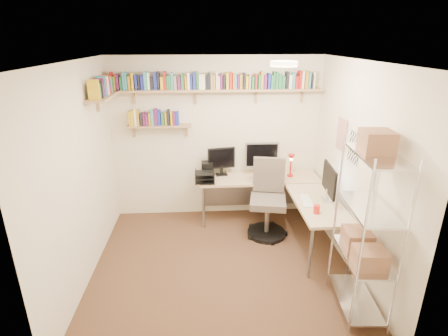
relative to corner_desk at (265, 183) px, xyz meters
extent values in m
plane|color=#45281D|center=(-0.69, -0.98, -0.70)|extent=(3.20, 3.20, 0.00)
cube|color=#EFE6C2|center=(-0.69, 0.52, 0.55)|extent=(3.20, 0.04, 2.50)
cube|color=#EFE6C2|center=(-2.29, -0.98, 0.55)|extent=(0.04, 3.00, 2.50)
cube|color=#EFE6C2|center=(0.91, -0.98, 0.55)|extent=(0.04, 3.00, 2.50)
cube|color=#EFE6C2|center=(-0.69, -2.48, 0.55)|extent=(3.20, 0.04, 2.50)
cube|color=white|center=(-0.69, -0.98, 1.80)|extent=(3.20, 3.00, 0.04)
cube|color=silver|center=(0.90, -0.43, 0.85)|extent=(0.01, 0.30, 0.42)
cube|color=white|center=(0.90, -0.83, 0.80)|extent=(0.01, 0.28, 0.38)
cylinder|color=#FFEAC6|center=(0.01, -0.78, 1.76)|extent=(0.30, 0.30, 0.06)
cube|color=tan|center=(-0.69, 0.40, 1.32)|extent=(3.05, 0.25, 0.03)
cube|color=tan|center=(-2.17, -0.03, 1.32)|extent=(0.25, 1.00, 0.03)
cube|color=tan|center=(-1.54, 0.42, 0.80)|extent=(0.95, 0.20, 0.02)
cube|color=tan|center=(-1.89, 0.46, 1.25)|extent=(0.03, 0.20, 0.20)
cube|color=tan|center=(-0.99, 0.46, 1.25)|extent=(0.03, 0.20, 0.20)
cube|color=tan|center=(-0.09, 0.46, 1.25)|extent=(0.03, 0.20, 0.20)
cube|color=tan|center=(0.61, 0.46, 1.25)|extent=(0.03, 0.20, 0.20)
cube|color=red|center=(-2.16, 0.40, 1.46)|extent=(0.03, 0.12, 0.25)
cube|color=gold|center=(-2.12, 0.40, 1.42)|extent=(0.02, 0.13, 0.18)
cube|color=#671B5B|center=(-2.08, 0.40, 1.44)|extent=(0.04, 0.12, 0.22)
cube|color=#25703F|center=(-2.03, 0.40, 1.42)|extent=(0.03, 0.12, 0.18)
cube|color=teal|center=(-1.99, 0.40, 1.45)|extent=(0.03, 0.12, 0.24)
cube|color=teal|center=(-1.96, 0.40, 1.45)|extent=(0.03, 0.12, 0.24)
cube|color=#B68322|center=(-1.92, 0.40, 1.43)|extent=(0.04, 0.13, 0.19)
cube|color=gold|center=(-1.87, 0.40, 1.44)|extent=(0.03, 0.14, 0.23)
cube|color=#1E299E|center=(-1.82, 0.40, 1.43)|extent=(0.04, 0.14, 0.20)
cube|color=black|center=(-1.78, 0.40, 1.43)|extent=(0.02, 0.13, 0.19)
cube|color=#1E299E|center=(-1.74, 0.40, 1.43)|extent=(0.04, 0.11, 0.20)
cube|color=teal|center=(-1.69, 0.40, 1.45)|extent=(0.04, 0.14, 0.25)
cube|color=white|center=(-1.65, 0.40, 1.45)|extent=(0.03, 0.12, 0.23)
cube|color=black|center=(-1.60, 0.40, 1.42)|extent=(0.04, 0.13, 0.17)
cube|color=#1E299E|center=(-1.55, 0.40, 1.45)|extent=(0.04, 0.12, 0.24)
cube|color=black|center=(-1.51, 0.40, 1.45)|extent=(0.03, 0.13, 0.25)
cube|color=gold|center=(-1.46, 0.40, 1.42)|extent=(0.04, 0.14, 0.18)
cube|color=red|center=(-1.42, 0.40, 1.45)|extent=(0.03, 0.15, 0.25)
cube|color=#25703F|center=(-1.39, 0.40, 1.43)|extent=(0.02, 0.13, 0.19)
cube|color=#25703F|center=(-1.35, 0.40, 1.43)|extent=(0.03, 0.13, 0.20)
cube|color=teal|center=(-1.32, 0.40, 1.45)|extent=(0.03, 0.12, 0.24)
cube|color=gray|center=(-1.27, 0.40, 1.43)|extent=(0.04, 0.14, 0.19)
cube|color=#671B5B|center=(-1.22, 0.40, 1.42)|extent=(0.04, 0.13, 0.18)
cube|color=#25703F|center=(-1.17, 0.40, 1.44)|extent=(0.04, 0.14, 0.21)
cube|color=#B68322|center=(-1.13, 0.40, 1.43)|extent=(0.03, 0.12, 0.19)
cube|color=white|center=(-1.09, 0.40, 1.45)|extent=(0.03, 0.12, 0.23)
cube|color=#1E299E|center=(-1.05, 0.40, 1.43)|extent=(0.03, 0.12, 0.21)
cube|color=#1E299E|center=(-1.00, 0.40, 1.45)|extent=(0.04, 0.12, 0.24)
cube|color=#25703F|center=(-0.96, 0.40, 1.45)|extent=(0.03, 0.11, 0.24)
cube|color=white|center=(-0.92, 0.40, 1.43)|extent=(0.04, 0.14, 0.21)
cube|color=white|center=(-0.87, 0.40, 1.44)|extent=(0.04, 0.13, 0.21)
cube|color=black|center=(-0.83, 0.40, 1.42)|extent=(0.03, 0.14, 0.18)
cube|color=black|center=(-0.80, 0.40, 1.44)|extent=(0.03, 0.15, 0.23)
cube|color=gray|center=(-0.76, 0.40, 1.44)|extent=(0.03, 0.11, 0.22)
cube|color=#B68322|center=(-0.72, 0.40, 1.43)|extent=(0.03, 0.11, 0.20)
cube|color=white|center=(-0.68, 0.40, 1.45)|extent=(0.02, 0.11, 0.24)
cube|color=white|center=(-0.66, 0.40, 1.42)|extent=(0.02, 0.12, 0.18)
cube|color=#671B5B|center=(-0.62, 0.40, 1.44)|extent=(0.03, 0.13, 0.21)
cube|color=black|center=(-0.58, 0.40, 1.42)|extent=(0.03, 0.15, 0.18)
cube|color=gold|center=(-0.53, 0.40, 1.45)|extent=(0.04, 0.14, 0.23)
cube|color=red|center=(-0.49, 0.40, 1.45)|extent=(0.04, 0.12, 0.23)
cube|color=#B68322|center=(-0.44, 0.40, 1.44)|extent=(0.02, 0.12, 0.22)
cube|color=teal|center=(-0.41, 0.40, 1.43)|extent=(0.03, 0.14, 0.20)
cube|color=#671B5B|center=(-0.38, 0.40, 1.43)|extent=(0.02, 0.14, 0.19)
cube|color=#B68322|center=(-0.34, 0.40, 1.43)|extent=(0.04, 0.11, 0.20)
cube|color=black|center=(-0.29, 0.40, 1.44)|extent=(0.03, 0.12, 0.22)
cube|color=gold|center=(-0.25, 0.40, 1.42)|extent=(0.03, 0.15, 0.18)
cube|color=gray|center=(-0.21, 0.40, 1.43)|extent=(0.03, 0.13, 0.20)
cube|color=#25703F|center=(-0.17, 0.40, 1.42)|extent=(0.03, 0.12, 0.18)
cube|color=red|center=(-0.12, 0.40, 1.43)|extent=(0.03, 0.11, 0.21)
cube|color=#25703F|center=(-0.07, 0.40, 1.43)|extent=(0.03, 0.15, 0.20)
cube|color=#B68322|center=(-0.04, 0.40, 1.45)|extent=(0.04, 0.15, 0.24)
cube|color=#671B5B|center=(0.01, 0.40, 1.42)|extent=(0.04, 0.11, 0.19)
cube|color=#1E299E|center=(0.07, 0.40, 1.44)|extent=(0.03, 0.13, 0.22)
cube|color=#25703F|center=(0.11, 0.40, 1.43)|extent=(0.03, 0.13, 0.19)
cube|color=#25703F|center=(0.14, 0.40, 1.45)|extent=(0.02, 0.14, 0.24)
cube|color=#25703F|center=(0.18, 0.40, 1.45)|extent=(0.03, 0.12, 0.23)
cube|color=#25703F|center=(0.23, 0.40, 1.43)|extent=(0.04, 0.12, 0.20)
cube|color=#25703F|center=(0.28, 0.40, 1.42)|extent=(0.04, 0.14, 0.17)
cube|color=black|center=(0.33, 0.40, 1.45)|extent=(0.04, 0.12, 0.24)
cube|color=white|center=(0.37, 0.40, 1.43)|extent=(0.04, 0.14, 0.20)
cube|color=teal|center=(0.42, 0.40, 1.44)|extent=(0.04, 0.11, 0.23)
cube|color=red|center=(0.47, 0.40, 1.42)|extent=(0.04, 0.14, 0.18)
cube|color=red|center=(0.52, 0.40, 1.45)|extent=(0.03, 0.14, 0.25)
cube|color=white|center=(0.56, 0.40, 1.45)|extent=(0.03, 0.12, 0.24)
cube|color=#B68322|center=(0.61, 0.40, 1.45)|extent=(0.04, 0.13, 0.24)
cube|color=teal|center=(0.65, 0.40, 1.45)|extent=(0.03, 0.14, 0.23)
cube|color=black|center=(0.70, 0.40, 1.43)|extent=(0.02, 0.12, 0.19)
cube|color=white|center=(0.73, 0.40, 1.45)|extent=(0.02, 0.11, 0.23)
cube|color=gold|center=(-2.17, -0.46, 1.45)|extent=(0.14, 0.03, 0.24)
cube|color=gray|center=(-2.17, -0.43, 1.42)|extent=(0.11, 0.04, 0.17)
cube|color=#25703F|center=(-2.17, -0.38, 1.42)|extent=(0.12, 0.02, 0.18)
cube|color=black|center=(-2.17, -0.35, 1.44)|extent=(0.15, 0.03, 0.21)
cube|color=red|center=(-2.17, -0.30, 1.42)|extent=(0.13, 0.04, 0.17)
cube|color=#1E299E|center=(-2.17, -0.25, 1.42)|extent=(0.12, 0.03, 0.17)
cube|color=#671B5B|center=(-2.17, -0.21, 1.44)|extent=(0.12, 0.02, 0.22)
cube|color=teal|center=(-2.17, -0.17, 1.42)|extent=(0.15, 0.04, 0.18)
cube|color=teal|center=(-2.17, -0.13, 1.45)|extent=(0.12, 0.03, 0.24)
cube|color=red|center=(-2.17, -0.10, 1.43)|extent=(0.13, 0.03, 0.20)
cube|color=white|center=(-2.17, -0.05, 1.44)|extent=(0.14, 0.04, 0.23)
cube|color=#B68322|center=(-2.17, -0.01, 1.45)|extent=(0.13, 0.03, 0.23)
cube|color=red|center=(-2.17, 0.02, 1.43)|extent=(0.13, 0.03, 0.20)
cube|color=red|center=(-2.17, 0.05, 1.45)|extent=(0.13, 0.02, 0.23)
cube|color=#1E299E|center=(-2.17, 0.09, 1.42)|extent=(0.13, 0.04, 0.18)
cube|color=gray|center=(-2.17, 0.13, 1.44)|extent=(0.13, 0.04, 0.21)
cube|color=#B68322|center=(-2.17, 0.18, 1.44)|extent=(0.11, 0.02, 0.21)
cube|color=#25703F|center=(-2.17, 0.22, 1.43)|extent=(0.13, 0.04, 0.20)
cube|color=black|center=(-2.17, 0.27, 1.42)|extent=(0.12, 0.03, 0.18)
cube|color=gold|center=(-2.17, 0.31, 1.42)|extent=(0.13, 0.03, 0.17)
cube|color=#B68322|center=(-2.17, 0.35, 1.42)|extent=(0.12, 0.04, 0.17)
cube|color=red|center=(-2.17, 0.40, 1.42)|extent=(0.12, 0.03, 0.18)
cube|color=gold|center=(-1.96, 0.42, 0.91)|extent=(0.03, 0.13, 0.21)
cube|color=gold|center=(-1.92, 0.42, 0.92)|extent=(0.04, 0.15, 0.22)
cube|color=white|center=(-1.88, 0.42, 0.93)|extent=(0.03, 0.13, 0.25)
cube|color=#B68322|center=(-1.84, 0.42, 0.92)|extent=(0.04, 0.13, 0.23)
cube|color=black|center=(-1.79, 0.42, 0.90)|extent=(0.03, 0.13, 0.18)
cube|color=#671B5B|center=(-1.76, 0.42, 0.90)|extent=(0.03, 0.13, 0.19)
cube|color=#671B5B|center=(-1.72, 0.42, 0.89)|extent=(0.03, 0.13, 0.17)
cube|color=#B68322|center=(-1.67, 0.42, 0.90)|extent=(0.03, 0.13, 0.18)
cube|color=teal|center=(-1.63, 0.42, 0.92)|extent=(0.04, 0.14, 0.23)
cube|color=#671B5B|center=(-1.58, 0.42, 0.93)|extent=(0.04, 0.13, 0.24)
cube|color=#1E299E|center=(-1.54, 0.42, 0.92)|extent=(0.04, 0.14, 0.22)
cube|color=#25703F|center=(-1.48, 0.42, 0.90)|extent=(0.04, 0.11, 0.18)
cube|color=#B68322|center=(-1.44, 0.42, 0.90)|extent=(0.03, 0.14, 0.19)
cube|color=black|center=(-1.40, 0.42, 0.92)|extent=(0.04, 0.12, 0.23)
cube|color=gold|center=(-1.36, 0.42, 0.91)|extent=(0.03, 0.11, 0.20)
cube|color=#671B5B|center=(-1.32, 0.42, 0.90)|extent=(0.03, 0.13, 0.19)
cube|color=#1E299E|center=(-1.27, 0.42, 0.91)|extent=(0.04, 0.13, 0.20)
cube|color=beige|center=(-0.04, 0.24, -0.01)|extent=(1.83, 0.58, 0.04)
cube|color=beige|center=(0.58, -0.69, -0.01)|extent=(0.58, 1.25, 0.04)
cylinder|color=gray|center=(-0.91, 0.00, -0.37)|extent=(0.04, 0.04, 0.68)
cylinder|color=gray|center=(-0.91, 0.48, -0.37)|extent=(0.04, 0.04, 0.68)
cylinder|color=gray|center=(0.82, 0.48, -0.37)|extent=(0.04, 0.04, 0.68)
cylinder|color=gray|center=(0.34, -1.27, -0.37)|extent=(0.04, 0.04, 0.68)
cylinder|color=gray|center=(0.82, -1.27, -0.37)|extent=(0.04, 0.04, 0.68)
cube|color=gray|center=(-0.04, 0.49, -0.32)|extent=(1.74, 0.02, 0.53)
cube|color=silver|center=(0.00, 0.36, 0.33)|extent=(0.53, 0.03, 0.41)
cube|color=black|center=(0.00, 0.34, 0.33)|extent=(0.48, 0.00, 0.35)
cube|color=black|center=(-0.62, 0.36, 0.29)|extent=(0.42, 0.03, 0.33)
cube|color=black|center=(0.72, -0.64, 0.31)|extent=(0.03, 0.56, 0.37)
cube|color=white|center=(0.70, -0.64, 0.31)|extent=(0.00, 0.50, 0.31)
cube|color=white|center=(0.00, 0.07, 0.02)|extent=(0.41, 0.13, 0.01)
cube|color=white|center=(0.44, -0.64, 0.02)|extent=(0.13, 0.39, 0.01)
cylinder|color=#B80F12|center=(0.44, 0.24, 0.02)|extent=(0.10, 0.10, 0.02)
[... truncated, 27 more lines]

